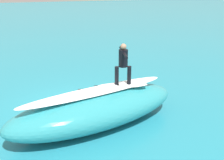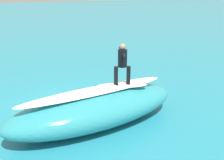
{
  "view_description": "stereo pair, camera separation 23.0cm",
  "coord_description": "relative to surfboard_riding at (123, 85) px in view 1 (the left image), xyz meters",
  "views": [
    {
      "loc": [
        1.3,
        9.65,
        4.81
      ],
      "look_at": [
        -1.78,
        0.27,
        1.07
      ],
      "focal_mm": 41.86,
      "sensor_mm": 36.0,
      "label": 1
    },
    {
      "loc": [
        1.08,
        9.72,
        4.81
      ],
      "look_at": [
        -1.78,
        0.27,
        1.07
      ],
      "focal_mm": 41.86,
      "sensor_mm": 36.0,
      "label": 2
    }
  ],
  "objects": [
    {
      "name": "surfer_riding",
      "position": [
        0.0,
        -0.0,
        0.9
      ],
      "size": [
        0.58,
        1.4,
        1.49
      ],
      "rotation": [
        0.0,
        0.0,
        -0.21
      ],
      "color": "black",
      "rests_on": "surfboard_riding"
    },
    {
      "name": "foam_patch_near",
      "position": [
        -0.43,
        -1.71,
        -1.24
      ],
      "size": [
        1.28,
        1.24,
        0.12
      ],
      "primitive_type": "ellipsoid",
      "rotation": [
        0.0,
        0.0,
        0.69
      ],
      "color": "white",
      "rests_on": "ground_plane"
    },
    {
      "name": "wave_crest",
      "position": [
        1.07,
        0.24,
        -0.67
      ],
      "size": [
        6.69,
        3.54,
        1.27
      ],
      "primitive_type": "ellipsoid",
      "rotation": [
        0.0,
        0.0,
        0.22
      ],
      "color": "teal",
      "rests_on": "ground_plane"
    },
    {
      "name": "surfboard_paddling",
      "position": [
        0.03,
        -2.41,
        -1.27
      ],
      "size": [
        1.99,
        0.87,
        0.06
      ],
      "primitive_type": "ellipsoid",
      "rotation": [
        0.0,
        0.0,
        2.94
      ],
      "color": "silver",
      "rests_on": "ground_plane"
    },
    {
      "name": "ground_plane",
      "position": [
        1.79,
        -1.47,
        -1.3
      ],
      "size": [
        120.0,
        120.0,
        0.0
      ],
      "primitive_type": "plane",
      "color": "teal"
    },
    {
      "name": "wave_foam_lip",
      "position": [
        1.07,
        0.24,
        0.01
      ],
      "size": [
        5.45,
        1.94,
        0.08
      ],
      "primitive_type": "ellipsoid",
      "rotation": [
        0.0,
        0.0,
        0.22
      ],
      "color": "white",
      "rests_on": "wave_crest"
    },
    {
      "name": "foam_patch_mid",
      "position": [
        -0.11,
        -0.86,
        -1.25
      ],
      "size": [
        1.13,
        1.07,
        0.1
      ],
      "primitive_type": "ellipsoid",
      "rotation": [
        0.0,
        0.0,
        0.26
      ],
      "color": "white",
      "rests_on": "ground_plane"
    },
    {
      "name": "surfboard_riding",
      "position": [
        0.0,
        0.0,
        0.0
      ],
      "size": [
        1.88,
        0.88,
        0.07
      ],
      "primitive_type": "ellipsoid",
      "rotation": [
        0.0,
        0.0,
        -0.21
      ],
      "color": "silver",
      "rests_on": "wave_crest"
    },
    {
      "name": "surfer_paddling",
      "position": [
        0.16,
        -2.44,
        -1.1
      ],
      "size": [
        1.78,
        0.62,
        0.32
      ],
      "rotation": [
        0.0,
        0.0,
        2.94
      ],
      "color": "black",
      "rests_on": "surfboard_paddling"
    }
  ]
}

